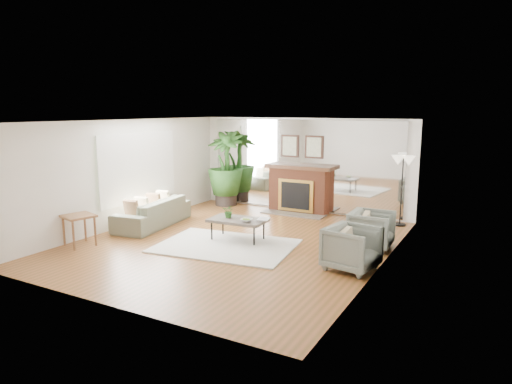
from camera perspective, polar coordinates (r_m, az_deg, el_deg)
The scene contains 18 objects.
ground at distance 9.54m, azimuth -2.61°, elevation -6.33°, with size 7.00×7.00×0.00m, color brown.
wall_left at distance 11.10m, azimuth -15.97°, elevation 2.25°, with size 0.02×7.00×2.50m, color white.
wall_right at distance 8.14m, azimuth 15.61°, elevation -0.57°, with size 0.02×7.00×2.50m, color white.
wall_back at distance 12.34m, azimuth 5.82°, elevation 3.38°, with size 6.00×0.02×2.50m, color white.
mirror_panel at distance 12.33m, azimuth 5.78°, elevation 3.37°, with size 5.40×0.04×2.40m, color silver.
window_panel at distance 11.35m, azimuth -14.47°, elevation 3.01°, with size 0.04×2.40×1.50m, color #B2E09E.
fireplace at distance 12.22m, azimuth 5.34°, elevation 0.52°, with size 1.85×0.83×2.05m.
area_rug at distance 9.29m, azimuth -3.81°, elevation -6.73°, with size 2.68×1.91×0.03m, color silver.
coffee_table at distance 9.57m, azimuth -2.30°, elevation -3.60°, with size 1.22×0.77×0.47m.
sofa at distance 11.09m, azimuth -12.79°, elevation -2.50°, with size 2.19×0.86×0.64m, color slate.
armchair_back at distance 9.37m, azimuth 14.25°, elevation -4.58°, with size 0.80×0.83×0.75m, color gray.
armchair_front at distance 8.05m, azimuth 11.92°, elevation -6.89°, with size 0.81×0.84×0.76m, color gray.
side_table at distance 9.86m, azimuth -21.28°, elevation -3.28°, with size 0.69×0.69×0.64m.
potted_ficus at distance 13.03m, azimuth -3.81°, elevation 3.28°, with size 1.11×1.11×2.13m.
floor_lamp at distance 11.17m, azimuth 17.90°, elevation 3.11°, with size 0.54×0.30×1.67m.
tabletop_plant at distance 9.64m, azimuth -3.42°, elevation -2.41°, with size 0.25×0.22×0.28m, color #326726.
fruit_bowl at distance 9.31m, azimuth -1.22°, elevation -3.55°, with size 0.24×0.24×0.06m, color brown.
book at distance 9.51m, azimuth 0.25°, elevation -3.37°, with size 0.24×0.32×0.02m, color brown.
Camera 1 is at (4.77, -7.80, 2.74)m, focal length 32.00 mm.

